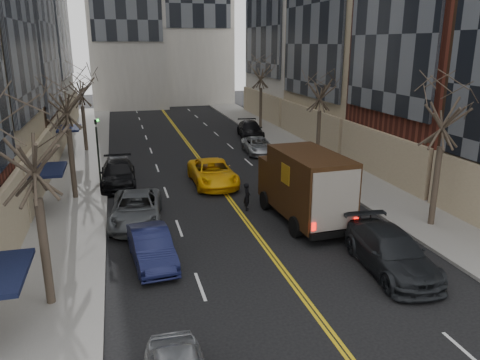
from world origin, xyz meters
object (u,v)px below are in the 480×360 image
at_px(observer_sedan, 391,252).
at_px(pedestrian, 247,197).
at_px(ups_truck, 304,186).
at_px(taxi, 213,173).

relative_size(observer_sedan, pedestrian, 3.70).
distance_m(ups_truck, observer_sedan, 6.27).
xyz_separation_m(taxi, pedestrian, (0.84, -5.28, -0.01)).
relative_size(ups_truck, observer_sedan, 1.20).
bearing_deg(taxi, ups_truck, -67.17).
bearing_deg(observer_sedan, pedestrian, 118.94).
height_order(observer_sedan, pedestrian, observer_sedan).
distance_m(ups_truck, pedestrian, 3.48).
height_order(observer_sedan, taxi, observer_sedan).
xyz_separation_m(observer_sedan, pedestrian, (-3.71, 8.31, -0.03)).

